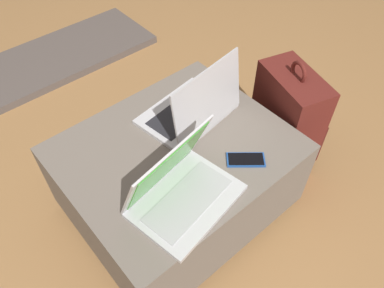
# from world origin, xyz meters

# --- Properties ---
(ground_plane) EXTENTS (14.00, 14.00, 0.00)m
(ground_plane) POSITION_xyz_m (0.00, 0.00, 0.00)
(ground_plane) COLOR #9E7042
(ottoman) EXTENTS (0.82, 0.69, 0.39)m
(ottoman) POSITION_xyz_m (0.00, 0.00, 0.20)
(ottoman) COLOR #3D3832
(ottoman) RESTS_ON ground_plane
(laptop_near) EXTENTS (0.38, 0.30, 0.25)m
(laptop_near) POSITION_xyz_m (-0.13, -0.18, 0.44)
(laptop_near) COLOR silver
(laptop_near) RESTS_ON ottoman
(laptop_far) EXTENTS (0.39, 0.30, 0.26)m
(laptop_far) POSITION_xyz_m (0.15, 0.07, 0.45)
(laptop_far) COLOR silver
(laptop_far) RESTS_ON ottoman
(cell_phone) EXTENTS (0.14, 0.14, 0.01)m
(cell_phone) POSITION_xyz_m (0.15, -0.21, 0.40)
(cell_phone) COLOR #1E4C9E
(cell_phone) RESTS_ON ottoman
(backpack) EXTENTS (0.30, 0.36, 0.56)m
(backpack) POSITION_xyz_m (0.56, -0.10, 0.24)
(backpack) COLOR #5B1E19
(backpack) RESTS_ON ground_plane
(fireplace_hearth) EXTENTS (1.40, 0.50, 0.04)m
(fireplace_hearth) POSITION_xyz_m (0.00, 1.33, 0.02)
(fireplace_hearth) COLOR #564C47
(fireplace_hearth) RESTS_ON ground_plane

